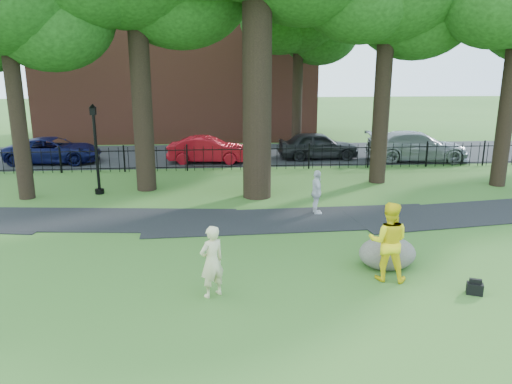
{
  "coord_description": "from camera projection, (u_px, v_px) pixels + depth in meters",
  "views": [
    {
      "loc": [
        -1.58,
        -11.99,
        5.27
      ],
      "look_at": [
        -0.45,
        2.0,
        1.53
      ],
      "focal_mm": 35.0,
      "sensor_mm": 36.0,
      "label": 1
    }
  ],
  "objects": [
    {
      "name": "man",
      "position": [
        388.0,
        241.0,
        12.1
      ],
      "size": [
        1.15,
        1.01,
        1.98
      ],
      "primitive_type": "imported",
      "rotation": [
        0.0,
        0.0,
        2.82
      ],
      "color": "yellow",
      "rests_on": "ground"
    },
    {
      "name": "ground",
      "position": [
        279.0,
        268.0,
        13.03
      ],
      "size": [
        120.0,
        120.0,
        0.0
      ],
      "primitive_type": "plane",
      "color": "#335F21",
      "rests_on": "ground"
    },
    {
      "name": "grey_car",
      "position": [
        318.0,
        145.0,
        27.11
      ],
      "size": [
        4.35,
        1.82,
        1.47
      ],
      "primitive_type": "imported",
      "rotation": [
        0.0,
        0.0,
        1.59
      ],
      "color": "black",
      "rests_on": "ground"
    },
    {
      "name": "red_bag",
      "position": [
        379.0,
        242.0,
        14.55
      ],
      "size": [
        0.39,
        0.31,
        0.23
      ],
      "primitive_type": "cube",
      "rotation": [
        0.0,
        0.0,
        -0.31
      ],
      "color": "maroon",
      "rests_on": "ground"
    },
    {
      "name": "red_sedan",
      "position": [
        208.0,
        150.0,
        26.1
      ],
      "size": [
        4.24,
        1.78,
        1.36
      ],
      "primitive_type": "imported",
      "rotation": [
        0.0,
        0.0,
        1.49
      ],
      "color": "maroon",
      "rests_on": "ground"
    },
    {
      "name": "iron_fence",
      "position": [
        249.0,
        158.0,
        24.43
      ],
      "size": [
        44.0,
        0.04,
        1.2
      ],
      "color": "black",
      "rests_on": "ground"
    },
    {
      "name": "pedestrian",
      "position": [
        317.0,
        192.0,
        17.32
      ],
      "size": [
        0.41,
        0.93,
        1.58
      ],
      "primitive_type": "imported",
      "rotation": [
        0.0,
        0.0,
        1.59
      ],
      "color": "silver",
      "rests_on": "ground"
    },
    {
      "name": "brick_building",
      "position": [
        179.0,
        48.0,
        34.28
      ],
      "size": [
        18.0,
        8.0,
        12.0
      ],
      "primitive_type": "cube",
      "color": "brown",
      "rests_on": "ground"
    },
    {
      "name": "lamppost",
      "position": [
        96.0,
        151.0,
        19.74
      ],
      "size": [
        0.36,
        0.36,
        3.6
      ],
      "rotation": [
        0.0,
        0.0,
        -0.01
      ],
      "color": "black",
      "rests_on": "ground"
    },
    {
      "name": "boulder",
      "position": [
        387.0,
        251.0,
        12.98
      ],
      "size": [
        1.75,
        1.52,
        0.87
      ],
      "primitive_type": "ellipsoid",
      "rotation": [
        0.0,
        0.0,
        -0.31
      ],
      "color": "#6E695C",
      "rests_on": "ground"
    },
    {
      "name": "footpath",
      "position": [
        294.0,
        220.0,
        16.86
      ],
      "size": [
        36.07,
        3.85,
        0.03
      ],
      "primitive_type": "cube",
      "rotation": [
        0.0,
        0.0,
        0.03
      ],
      "color": "black",
      "rests_on": "ground"
    },
    {
      "name": "backpack",
      "position": [
        475.0,
        289.0,
        11.53
      ],
      "size": [
        0.42,
        0.35,
        0.27
      ],
      "primitive_type": "cube",
      "rotation": [
        0.0,
        0.0,
        -0.41
      ],
      "color": "black",
      "rests_on": "ground"
    },
    {
      "name": "navy_van",
      "position": [
        54.0,
        150.0,
        26.04
      ],
      "size": [
        4.9,
        2.45,
        1.33
      ],
      "primitive_type": "imported",
      "rotation": [
        0.0,
        0.0,
        1.52
      ],
      "color": "#0B0E39",
      "rests_on": "ground"
    },
    {
      "name": "street",
      "position": [
        244.0,
        155.0,
        28.44
      ],
      "size": [
        80.0,
        7.0,
        0.02
      ],
      "primitive_type": "cube",
      "color": "black",
      "rests_on": "ground"
    },
    {
      "name": "woman",
      "position": [
        212.0,
        261.0,
        11.27
      ],
      "size": [
        0.74,
        0.68,
        1.69
      ],
      "primitive_type": "imported",
      "rotation": [
        0.0,
        0.0,
        3.73
      ],
      "color": "beige",
      "rests_on": "ground"
    },
    {
      "name": "silver_car",
      "position": [
        417.0,
        146.0,
        26.57
      ],
      "size": [
        5.59,
        2.82,
        1.55
      ],
      "primitive_type": "imported",
      "rotation": [
        0.0,
        0.0,
        1.45
      ],
      "color": "gray",
      "rests_on": "ground"
    }
  ]
}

